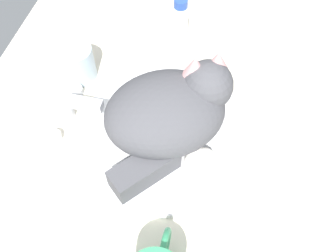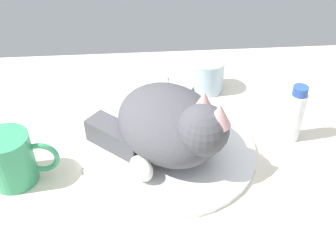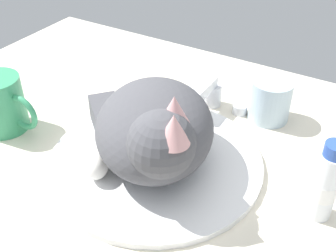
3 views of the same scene
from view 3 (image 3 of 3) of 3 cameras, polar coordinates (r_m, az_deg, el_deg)
The scene contains 7 objects.
ground_plane at distance 69.14cm, azimuth -1.68°, elevation -6.04°, with size 110.00×82.50×3.00cm, color silver.
sink_basin at distance 67.80cm, azimuth -1.71°, elevation -4.76°, with size 34.26×34.26×1.08cm, color white.
faucet at distance 80.32cm, azimuth 5.67°, elevation 4.24°, with size 14.58×10.13×6.42cm.
cat at distance 62.47cm, azimuth -2.07°, elevation -0.50°, with size 29.64×28.22×15.58cm.
coffee_mug at distance 78.60cm, azimuth -21.63°, elevation 2.76°, with size 12.81×8.31×9.98cm.
rinse_cup at distance 78.50cm, azimuth 13.69°, elevation 3.41°, with size 7.42×7.42×7.72cm.
toothpaste_bottle at distance 60.03cm, azimuth 20.60°, elevation -7.36°, with size 3.53×3.53×12.43cm.
Camera 3 is at (28.13, -43.19, 44.58)cm, focal length 44.92 mm.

